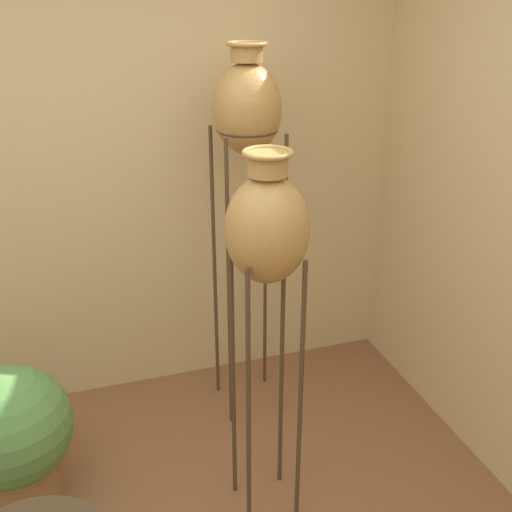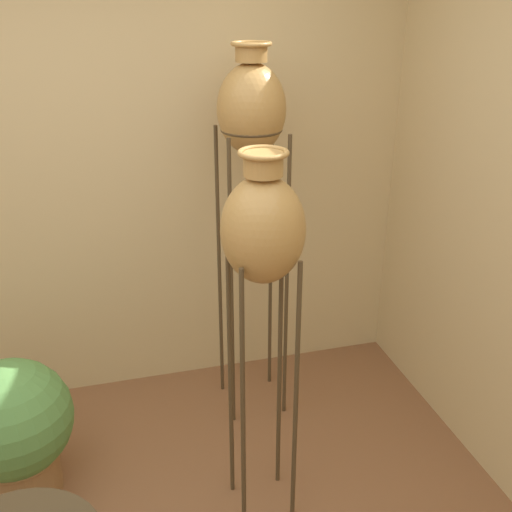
{
  "view_description": "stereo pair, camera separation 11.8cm",
  "coord_description": "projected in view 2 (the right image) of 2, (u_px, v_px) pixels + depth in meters",
  "views": [
    {
      "loc": [
        -0.11,
        -1.42,
        2.19
      ],
      "look_at": [
        0.66,
        0.95,
        1.09
      ],
      "focal_mm": 42.0,
      "sensor_mm": 36.0,
      "label": 1
    },
    {
      "loc": [
        0.0,
        -1.45,
        2.19
      ],
      "look_at": [
        0.66,
        0.95,
        1.09
      ],
      "focal_mm": 42.0,
      "sensor_mm": 36.0,
      "label": 2
    }
  ],
  "objects": [
    {
      "name": "wall_back",
      "position": [
        97.0,
        166.0,
        3.16
      ],
      "size": [
        7.43,
        0.06,
        2.7
      ],
      "color": "#D1B784",
      "rests_on": "ground_plane"
    },
    {
      "name": "vase_stand_tall",
      "position": [
        251.0,
        116.0,
        2.85
      ],
      "size": [
        0.33,
        0.33,
        1.99
      ],
      "color": "#473823",
      "rests_on": "ground_plane"
    },
    {
      "name": "vase_stand_medium",
      "position": [
        262.0,
        235.0,
        2.26
      ],
      "size": [
        0.33,
        0.33,
        1.68
      ],
      "color": "#473823",
      "rests_on": "ground_plane"
    },
    {
      "name": "potted_plant",
      "position": [
        13.0,
        427.0,
        2.73
      ],
      "size": [
        0.55,
        0.55,
        0.7
      ],
      "color": "olive",
      "rests_on": "ground_plane"
    }
  ]
}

